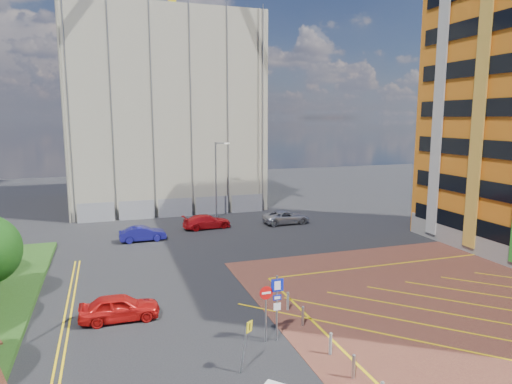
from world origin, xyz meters
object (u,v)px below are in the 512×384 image
sign_cluster (273,302)px  car_red_left (120,307)px  warning_sign (246,340)px  car_blue_back (143,234)px  car_silver_back (286,217)px  lamp_back (217,177)px  car_red_back (207,222)px

sign_cluster → car_red_left: 8.34m
sign_cluster → warning_sign: 2.99m
car_blue_back → car_silver_back: bearing=-83.3°
car_red_left → car_blue_back: car_red_left is taller
lamp_back → car_blue_back: lamp_back is taller
lamp_back → warning_sign: 29.89m
car_red_left → car_silver_back: car_red_left is taller
warning_sign → car_red_back: bearing=81.4°
lamp_back → car_blue_back: 11.28m
car_blue_back → car_red_back: bearing=-68.2°
lamp_back → car_red_back: 5.84m
warning_sign → lamp_back: bearing=78.8°
sign_cluster → car_silver_back: 24.46m
car_silver_back → sign_cluster: bearing=155.7°
car_red_back → lamp_back: bearing=-31.0°
sign_cluster → car_silver_back: size_ratio=0.68×
lamp_back → car_red_back: lamp_back is taller
sign_cluster → car_blue_back: bearing=102.3°
sign_cluster → car_red_back: size_ratio=0.70×
lamp_back → car_red_left: (-10.58, -22.36, -3.67)m
warning_sign → car_red_back: 25.42m
car_red_back → car_silver_back: (7.95, -0.55, -0.01)m
sign_cluster → warning_sign: size_ratio=1.42×
car_red_back → sign_cluster: bearing=170.5°
lamp_back → sign_cluster: bearing=-98.0°
car_red_left → car_silver_back: size_ratio=0.87×
car_blue_back → car_silver_back: car_silver_back is taller
warning_sign → car_red_back: size_ratio=0.49×
sign_cluster → car_blue_back: 20.73m
lamp_back → warning_sign: (-5.77, -29.18, -2.93)m
warning_sign → sign_cluster: bearing=47.5°
car_red_left → car_blue_back: (2.39, 15.56, -0.05)m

